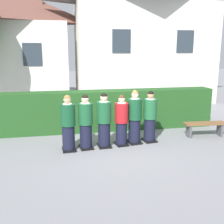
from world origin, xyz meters
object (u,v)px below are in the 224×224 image
student_front_row_4 (135,118)px  wooden_bench (205,126)px  student_front_row_1 (86,123)px  student_in_red_blazer (122,122)px  student_front_row_2 (104,122)px  student_front_row_5 (150,118)px  student_front_row_0 (68,125)px

student_front_row_4 → wooden_bench: bearing=3.8°
student_front_row_1 → student_in_red_blazer: 1.10m
student_front_row_2 → student_front_row_5: bearing=7.9°
student_front_row_2 → student_in_red_blazer: student_front_row_2 is taller
student_front_row_2 → student_front_row_5: 1.51m
student_front_row_1 → wooden_bench: (4.03, 0.35, -0.42)m
student_front_row_0 → wooden_bench: student_front_row_0 is taller
student_in_red_blazer → wooden_bench: bearing=5.2°
student_in_red_blazer → student_front_row_4: student_front_row_4 is taller
student_in_red_blazer → student_front_row_4: bearing=12.8°
student_front_row_1 → student_front_row_2: (0.55, 0.04, 0.01)m
student_front_row_0 → student_front_row_5: 2.58m
student_front_row_1 → student_in_red_blazer: size_ratio=1.04×
student_front_row_0 → wooden_bench: (4.54, 0.42, -0.43)m
student_front_row_1 → student_front_row_2: student_front_row_2 is taller
student_front_row_4 → student_front_row_5: 0.52m
wooden_bench → student_in_red_blazer: bearing=-174.8°
student_front_row_0 → wooden_bench: 4.58m
student_front_row_5 → student_front_row_2: bearing=-172.1°
student_front_row_0 → student_in_red_blazer: (1.60, 0.16, -0.04)m
student_front_row_1 → student_in_red_blazer: student_front_row_1 is taller
student_front_row_0 → student_front_row_1: size_ratio=1.01×
student_front_row_1 → student_front_row_5: size_ratio=1.00×
student_front_row_0 → student_front_row_4: size_ratio=0.98×
student_front_row_2 → student_front_row_4: size_ratio=0.98×
student_front_row_0 → student_front_row_4: (2.04, 0.26, 0.02)m
wooden_bench → student_front_row_4: bearing=-176.2°
student_in_red_blazer → student_front_row_0: bearing=-174.4°
student_front_row_1 → student_front_row_2: 0.55m
student_front_row_0 → student_front_row_2: size_ratio=1.00×
student_front_row_2 → student_front_row_4: student_front_row_4 is taller
student_front_row_4 → wooden_bench: size_ratio=1.17×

